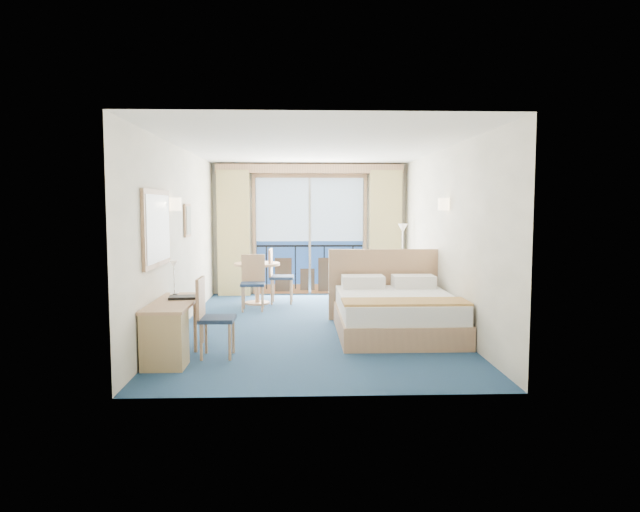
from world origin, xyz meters
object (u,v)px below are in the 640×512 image
Objects in this scene: bed at (395,311)px; table_chair_a at (277,273)px; round_table at (257,273)px; armchair at (399,287)px; table_chair_b at (253,279)px; desk_chair at (210,312)px; nightstand at (419,299)px; desk at (167,333)px; floor_lamp at (403,242)px.

bed is 2.10× the size of table_chair_a.
armchair is at bearing -14.72° from round_table.
armchair is 2.59m from table_chair_b.
armchair is at bearing -41.80° from desk_chair.
desk_chair reaches higher than round_table.
nightstand is 3.06m from round_table.
table_chair_b reaches higher than desk.
floor_lamp is at bearing -35.85° from desk_chair.
armchair is 0.60× the size of desk.
round_table is (-2.16, 2.56, 0.26)m from bed.
nightstand is at bearing -116.27° from table_chair_a.
table_chair_b is (-2.83, -1.01, -0.58)m from floor_lamp.
nightstand is 0.38× the size of desk.
nightstand is at bearing -23.99° from round_table.
floor_lamp is 5.77m from desk.
table_chair_a reaches higher than desk.
armchair is at bearing 46.27° from desk.
round_table is (0.73, 4.11, 0.21)m from desk.
desk is at bearing -140.72° from nightstand.
armchair is 0.89× the size of desk_chair.
floor_lamp reaches higher than round_table.
floor_lamp reaches higher than nightstand.
desk is at bearing -128.13° from floor_lamp.
desk_chair is at bearing 172.07° from table_chair_a.
desk is 4.31m from table_chair_a.
bed is at bearing -115.07° from nightstand.
nightstand is 2.89m from table_chair_b.
desk_chair is at bearing -153.63° from bed.
floor_lamp reaches higher than table_chair_b.
desk_chair reaches higher than desk.
nightstand is 3.99m from desk_chair.
armchair is 0.89× the size of table_chair_b.
round_table is at bearing 79.87° from desk.
desk_chair is 0.95× the size of table_chair_a.
bed reaches higher than round_table.
bed reaches higher than armchair.
table_chair_a reaches higher than nightstand.
bed reaches higher than desk.
nightstand is 0.53× the size of table_chair_a.
armchair is at bearing -2.41° from table_chair_b.
desk is 1.49× the size of desk_chair.
bed is 1.46m from nightstand.
table_chair_a is (-1.79, 2.61, 0.26)m from bed.
round_table is 0.88× the size of table_chair_b.
table_chair_b is (-0.40, -0.67, -0.03)m from table_chair_a.
table_chair_b is at bearing -92.59° from round_table.
bed is 2.52× the size of round_table.
desk_chair reaches higher than nightstand.
floor_lamp is 1.45× the size of table_chair_a.
floor_lamp is 1.03× the size of desk.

